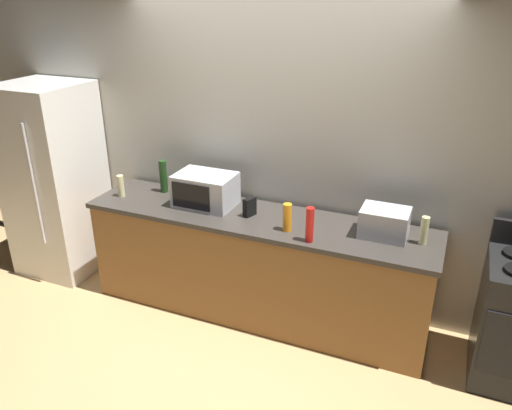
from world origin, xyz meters
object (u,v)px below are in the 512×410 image
bottle_vinegar (424,231)px  mug_black (180,188)px  bottle_hand_soap (121,186)px  cordless_phone (250,207)px  bottle_wine (163,176)px  microwave (205,190)px  bottle_hot_sauce (310,225)px  bottle_dish_soap (287,217)px  toaster_oven (384,223)px  refrigerator (55,180)px

bottle_vinegar → mug_black: bottle_vinegar is taller
bottle_vinegar → bottle_hand_soap: 2.50m
cordless_phone → bottle_wine: (-0.90, 0.16, 0.07)m
microwave → bottle_hot_sauce: bearing=-16.1°
bottle_wine → bottle_hand_soap: size_ratio=1.51×
bottle_hot_sauce → bottle_vinegar: (0.75, 0.28, -0.03)m
bottle_dish_soap → mug_black: bottle_dish_soap is taller
bottle_hot_sauce → mug_black: bearing=161.5°
toaster_oven → bottle_dish_soap: 0.70m
toaster_oven → bottle_hot_sauce: 0.56m
refrigerator → toaster_oven: (3.03, 0.06, 0.10)m
bottle_hand_soap → cordless_phone: bearing=3.4°
refrigerator → bottle_hand_soap: (0.82, -0.07, 0.10)m
toaster_oven → bottle_dish_soap: bearing=-164.0°
refrigerator → toaster_oven: 3.04m
cordless_phone → bottle_vinegar: bearing=21.9°
toaster_oven → bottle_hot_sauce: (-0.47, -0.30, 0.03)m
cordless_phone → bottle_hand_soap: bottle_hand_soap is taller
toaster_oven → bottle_dish_soap: (-0.68, -0.19, 0.00)m
microwave → bottle_hot_sauce: size_ratio=1.83×
toaster_oven → bottle_hand_soap: toaster_oven is taller
toaster_oven → bottle_wine: bearing=176.9°
refrigerator → bottle_vinegar: bearing=0.7°
bottle_wine → bottle_dish_soap: bearing=-13.3°
toaster_oven → refrigerator: bearing=-178.9°
bottle_hot_sauce → bottle_dish_soap: 0.23m
microwave → bottle_hot_sauce: (0.98, -0.28, -0.00)m
microwave → bottle_wine: size_ratio=1.66×
toaster_oven → bottle_dish_soap: size_ratio=1.59×
cordless_phone → bottle_dish_soap: size_ratio=0.70×
toaster_oven → bottle_vinegar: size_ratio=1.63×
bottle_hot_sauce → bottle_hand_soap: (-1.74, 0.17, -0.04)m
microwave → mug_black: size_ratio=5.59×
cordless_phone → bottle_hand_soap: 1.18m
cordless_phone → bottle_hand_soap: bearing=-156.5°
toaster_oven → cordless_phone: toaster_oven is taller
refrigerator → bottle_vinegar: (3.31, 0.04, 0.10)m
bottle_wine → bottle_hot_sauce: bearing=-15.3°
bottle_hot_sauce → bottle_wine: bearing=164.7°
cordless_phone → bottle_dish_soap: 0.39m
mug_black → bottle_hand_soap: bearing=-146.2°
refrigerator → mug_black: (1.23, 0.21, 0.04)m
bottle_dish_soap → cordless_phone: bearing=159.8°
mug_black → bottle_dish_soap: bearing=-16.9°
cordless_phone → bottle_hand_soap: size_ratio=0.78×
bottle_hot_sauce → bottle_vinegar: bottle_hot_sauce is taller
mug_black → toaster_oven: bearing=-4.7°
bottle_vinegar → toaster_oven: bearing=176.3°
refrigerator → cordless_phone: refrigerator is taller
refrigerator → bottle_hot_sauce: (2.56, -0.24, 0.13)m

